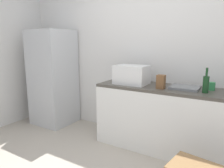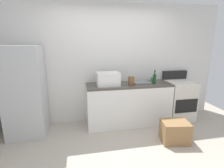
{
  "view_description": "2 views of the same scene",
  "coord_description": "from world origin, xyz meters",
  "px_view_note": "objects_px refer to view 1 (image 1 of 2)",
  "views": [
    {
      "loc": [
        1.13,
        -1.51,
        1.47
      ],
      "look_at": [
        -0.16,
        0.62,
        0.99
      ],
      "focal_mm": 33.09,
      "sensor_mm": 36.0,
      "label": 1
    },
    {
      "loc": [
        -0.74,
        -2.2,
        1.77
      ],
      "look_at": [
        -0.14,
        0.84,
        1.0
      ],
      "focal_mm": 27.36,
      "sensor_mm": 36.0,
      "label": 2
    }
  ],
  "objects_px": {
    "microwave": "(132,75)",
    "wine_bottle": "(206,84)",
    "knife_block": "(161,82)",
    "coffee_mug": "(212,86)",
    "refrigerator": "(53,78)"
  },
  "relations": [
    {
      "from": "refrigerator",
      "to": "knife_block",
      "type": "xyz_separation_m",
      "value": [
        2.06,
        -0.08,
        0.13
      ]
    },
    {
      "from": "wine_bottle",
      "to": "knife_block",
      "type": "xyz_separation_m",
      "value": [
        -0.53,
        -0.05,
        -0.02
      ]
    },
    {
      "from": "coffee_mug",
      "to": "knife_block",
      "type": "distance_m",
      "value": 0.63
    },
    {
      "from": "microwave",
      "to": "knife_block",
      "type": "height_order",
      "value": "microwave"
    },
    {
      "from": "refrigerator",
      "to": "microwave",
      "type": "xyz_separation_m",
      "value": [
        1.59,
        0.01,
        0.18
      ]
    },
    {
      "from": "microwave",
      "to": "coffee_mug",
      "type": "relative_size",
      "value": 4.6
    },
    {
      "from": "refrigerator",
      "to": "microwave",
      "type": "height_order",
      "value": "refrigerator"
    },
    {
      "from": "refrigerator",
      "to": "microwave",
      "type": "relative_size",
      "value": 3.73
    },
    {
      "from": "microwave",
      "to": "wine_bottle",
      "type": "bearing_deg",
      "value": -2.83
    },
    {
      "from": "microwave",
      "to": "coffee_mug",
      "type": "xyz_separation_m",
      "value": [
        1.05,
        0.15,
        -0.09
      ]
    },
    {
      "from": "coffee_mug",
      "to": "refrigerator",
      "type": "bearing_deg",
      "value": -176.52
    },
    {
      "from": "refrigerator",
      "to": "wine_bottle",
      "type": "xyz_separation_m",
      "value": [
        2.59,
        -0.04,
        0.15
      ]
    },
    {
      "from": "refrigerator",
      "to": "coffee_mug",
      "type": "relative_size",
      "value": 17.15
    },
    {
      "from": "wine_bottle",
      "to": "refrigerator",
      "type": "bearing_deg",
      "value": 179.21
    },
    {
      "from": "microwave",
      "to": "coffee_mug",
      "type": "height_order",
      "value": "microwave"
    }
  ]
}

